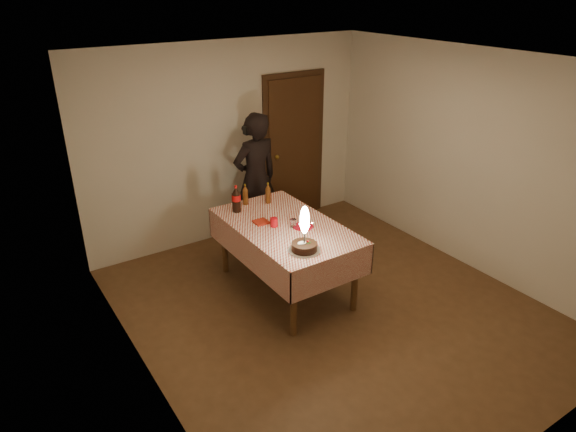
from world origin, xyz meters
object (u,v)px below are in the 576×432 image
at_px(clear_cup, 293,223).
at_px(birthday_cake, 304,239).
at_px(red_plate, 303,227).
at_px(photographer, 256,179).
at_px(dining_table, 285,234).
at_px(red_cup, 274,222).
at_px(amber_bottle_right, 268,193).
at_px(amber_bottle_left, 245,195).
at_px(cola_bottle, 236,199).

bearing_deg(clear_cup, birthday_cake, -112.34).
distance_m(red_plate, photographer, 1.42).
distance_m(dining_table, clear_cup, 0.18).
relative_size(birthday_cake, red_cup, 4.77).
bearing_deg(birthday_cake, clear_cup, 67.66).
distance_m(birthday_cake, red_cup, 0.63).
distance_m(dining_table, birthday_cake, 0.65).
height_order(red_cup, photographer, photographer).
bearing_deg(red_plate, amber_bottle_right, 87.78).
distance_m(birthday_cake, photographer, 1.91).
xyz_separation_m(red_plate, clear_cup, (-0.09, 0.06, 0.04)).
xyz_separation_m(birthday_cake, photographer, (0.52, 1.84, -0.07)).
xyz_separation_m(dining_table, amber_bottle_left, (-0.09, 0.73, 0.23)).
xyz_separation_m(dining_table, amber_bottle_right, (0.16, 0.62, 0.23)).
bearing_deg(cola_bottle, red_plate, -61.93).
xyz_separation_m(red_cup, cola_bottle, (-0.15, 0.57, 0.10)).
distance_m(clear_cup, amber_bottle_right, 0.72).
xyz_separation_m(red_plate, cola_bottle, (-0.40, 0.76, 0.15)).
xyz_separation_m(dining_table, photographer, (0.36, 1.25, 0.17)).
relative_size(red_cup, amber_bottle_right, 0.39).
bearing_deg(amber_bottle_right, clear_cup, -99.59).
distance_m(birthday_cake, red_plate, 0.54).
bearing_deg(amber_bottle_right, red_plate, -92.22).
bearing_deg(photographer, red_plate, -99.16).
height_order(birthday_cake, red_cup, birthday_cake).
distance_m(red_cup, photographer, 1.31).
height_order(amber_bottle_right, photographer, photographer).
relative_size(dining_table, red_plate, 7.82).
distance_m(red_cup, amber_bottle_left, 0.70).
bearing_deg(amber_bottle_right, amber_bottle_left, 156.18).
bearing_deg(cola_bottle, amber_bottle_right, 2.00).
relative_size(clear_cup, photographer, 0.05).
distance_m(cola_bottle, amber_bottle_left, 0.23).
bearing_deg(red_plate, photographer, 80.84).
bearing_deg(red_cup, red_plate, -35.39).
height_order(red_plate, photographer, photographer).
bearing_deg(red_plate, clear_cup, 146.39).
relative_size(dining_table, cola_bottle, 5.42).
relative_size(cola_bottle, amber_bottle_left, 1.25).
bearing_deg(dining_table, amber_bottle_right, 75.48).
distance_m(red_cup, cola_bottle, 0.60).
height_order(red_plate, cola_bottle, cola_bottle).
relative_size(red_cup, photographer, 0.06).
xyz_separation_m(amber_bottle_left, amber_bottle_right, (0.25, -0.11, 0.00)).
height_order(dining_table, birthday_cake, birthday_cake).
xyz_separation_m(red_cup, amber_bottle_left, (0.04, 0.70, 0.07)).
bearing_deg(clear_cup, dining_table, 115.19).
bearing_deg(amber_bottle_left, cola_bottle, -146.21).
height_order(red_plate, red_cup, red_cup).
height_order(clear_cup, amber_bottle_left, amber_bottle_left).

